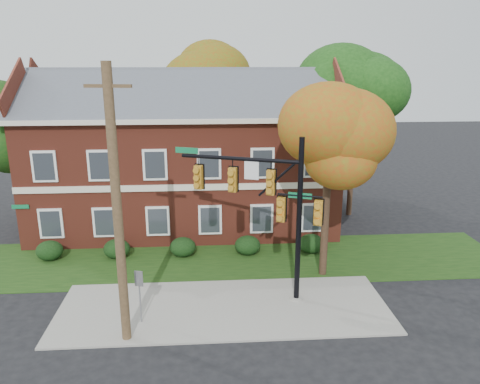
{
  "coord_description": "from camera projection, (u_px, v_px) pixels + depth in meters",
  "views": [
    {
      "loc": [
        -0.54,
        -16.8,
        10.29
      ],
      "look_at": [
        0.83,
        3.0,
        4.61
      ],
      "focal_mm": 35.0,
      "sensor_mm": 36.0,
      "label": 1
    }
  ],
  "objects": [
    {
      "name": "tree_far_rear",
      "position": [
        205.0,
        78.0,
        35.49
      ],
      "size": [
        6.84,
        6.46,
        11.52
      ],
      "color": "black",
      "rests_on": "ground"
    },
    {
      "name": "hedge_right",
      "position": [
        248.0,
        245.0,
        25.36
      ],
      "size": [
        1.4,
        1.26,
        1.05
      ],
      "primitive_type": "ellipsoid",
      "color": "black",
      "rests_on": "ground"
    },
    {
      "name": "hedge_far_right",
      "position": [
        311.0,
        244.0,
        25.6
      ],
      "size": [
        1.4,
        1.26,
        1.05
      ],
      "primitive_type": "ellipsoid",
      "color": "black",
      "rests_on": "ground"
    },
    {
      "name": "hedge_center",
      "position": [
        183.0,
        247.0,
        25.13
      ],
      "size": [
        1.4,
        1.26,
        1.05
      ],
      "primitive_type": "ellipsoid",
      "color": "black",
      "rests_on": "ground"
    },
    {
      "name": "utility_pole",
      "position": [
        117.0,
        210.0,
        16.35
      ],
      "size": [
        1.59,
        0.39,
        10.22
      ],
      "rotation": [
        0.0,
        0.0,
        -0.15
      ],
      "color": "#463520",
      "rests_on": "ground"
    },
    {
      "name": "hedge_far_left",
      "position": [
        50.0,
        251.0,
        24.67
      ],
      "size": [
        1.4,
        1.26,
        1.05
      ],
      "primitive_type": "ellipsoid",
      "color": "black",
      "rests_on": "ground"
    },
    {
      "name": "traffic_signal",
      "position": [
        269.0,
        200.0,
        19.75
      ],
      "size": [
        6.17,
        2.42,
        7.27
      ],
      "rotation": [
        0.0,
        0.0,
        -0.35
      ],
      "color": "gray",
      "rests_on": "ground"
    },
    {
      "name": "apartment_building",
      "position": [
        184.0,
        147.0,
        28.94
      ],
      "size": [
        18.8,
        8.8,
        9.74
      ],
      "color": "maroon",
      "rests_on": "ground"
    },
    {
      "name": "tree_right_rear",
      "position": [
        362.0,
        94.0,
        29.65
      ],
      "size": [
        6.3,
        5.95,
        10.62
      ],
      "color": "black",
      "rests_on": "ground"
    },
    {
      "name": "tree_left_rear",
      "position": [
        12.0,
        124.0,
        26.76
      ],
      "size": [
        5.4,
        5.1,
        8.88
      ],
      "color": "black",
      "rests_on": "ground"
    },
    {
      "name": "hedge_left",
      "position": [
        117.0,
        249.0,
        24.9
      ],
      "size": [
        1.4,
        1.26,
        1.05
      ],
      "primitive_type": "ellipsoid",
      "color": "black",
      "rests_on": "ground"
    },
    {
      "name": "sidewalk",
      "position": [
        224.0,
        308.0,
        19.93
      ],
      "size": [
        14.0,
        5.0,
        0.08
      ],
      "primitive_type": "cube",
      "color": "gray",
      "rests_on": "ground"
    },
    {
      "name": "tree_near_right",
      "position": [
        335.0,
        141.0,
        21.2
      ],
      "size": [
        4.5,
        4.25,
        8.58
      ],
      "color": "black",
      "rests_on": "ground"
    },
    {
      "name": "ground",
      "position": [
        225.0,
        322.0,
        18.98
      ],
      "size": [
        120.0,
        120.0,
        0.0
      ],
      "primitive_type": "plane",
      "color": "black",
      "rests_on": "ground"
    },
    {
      "name": "grass_strip",
      "position": [
        220.0,
        260.0,
        24.73
      ],
      "size": [
        30.0,
        6.0,
        0.04
      ],
      "primitive_type": "cube",
      "color": "#193811",
      "rests_on": "ground"
    },
    {
      "name": "sign_post",
      "position": [
        139.0,
        288.0,
        18.44
      ],
      "size": [
        0.33,
        0.12,
        2.3
      ],
      "rotation": [
        0.0,
        0.0,
        -0.23
      ],
      "color": "slate",
      "rests_on": "ground"
    }
  ]
}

